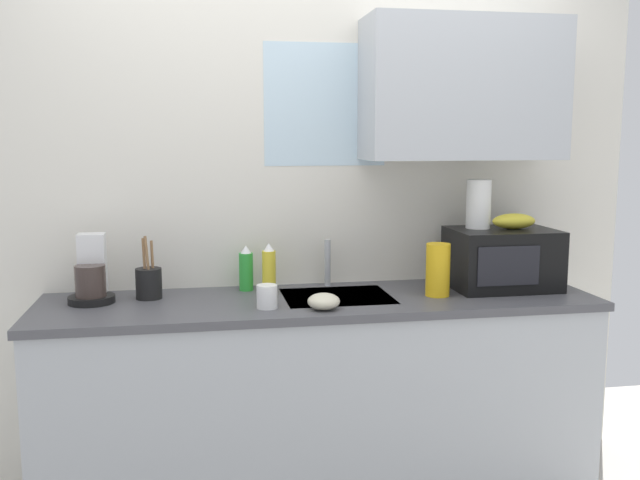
{
  "coord_description": "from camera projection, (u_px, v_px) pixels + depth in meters",
  "views": [
    {
      "loc": [
        -0.52,
        -2.87,
        1.58
      ],
      "look_at": [
        0.0,
        0.0,
        1.15
      ],
      "focal_mm": 39.27,
      "sensor_mm": 36.0,
      "label": 1
    }
  ],
  "objects": [
    {
      "name": "banana_bunch",
      "position": [
        514.0,
        221.0,
        3.15
      ],
      "size": [
        0.2,
        0.11,
        0.07
      ],
      "primitive_type": "ellipsoid",
      "color": "gold",
      "rests_on": "microwave"
    },
    {
      "name": "kitchen_wall_assembly",
      "position": [
        334.0,
        187.0,
        3.24
      ],
      "size": [
        3.13,
        0.42,
        2.5
      ],
      "color": "silver",
      "rests_on": "ground"
    },
    {
      "name": "small_bowl",
      "position": [
        324.0,
        301.0,
        2.78
      ],
      "size": [
        0.13,
        0.13,
        0.06
      ],
      "primitive_type": "ellipsoid",
      "color": "beige",
      "rests_on": "counter_unit"
    },
    {
      "name": "cereal_canister",
      "position": [
        438.0,
        270.0,
        3.01
      ],
      "size": [
        0.1,
        0.1,
        0.23
      ],
      "primitive_type": "cylinder",
      "color": "gold",
      "rests_on": "counter_unit"
    },
    {
      "name": "utensil_crock",
      "position": [
        149.0,
        282.0,
        2.96
      ],
      "size": [
        0.11,
        0.11,
        0.27
      ],
      "color": "black",
      "rests_on": "counter_unit"
    },
    {
      "name": "paper_towel_roll",
      "position": [
        479.0,
        204.0,
        3.16
      ],
      "size": [
        0.11,
        0.11,
        0.22
      ],
      "primitive_type": "cylinder",
      "color": "white",
      "rests_on": "microwave"
    },
    {
      "name": "counter_unit",
      "position": [
        320.0,
        397.0,
        3.05
      ],
      "size": [
        2.36,
        0.63,
        0.9
      ],
      "color": "#B2B7BC",
      "rests_on": "ground"
    },
    {
      "name": "sink_faucet",
      "position": [
        327.0,
        263.0,
        3.22
      ],
      "size": [
        0.03,
        0.03,
        0.21
      ],
      "primitive_type": "cylinder",
      "color": "#B2B5BA",
      "rests_on": "counter_unit"
    },
    {
      "name": "coffee_maker",
      "position": [
        92.0,
        277.0,
        2.91
      ],
      "size": [
        0.19,
        0.21,
        0.28
      ],
      "color": "black",
      "rests_on": "counter_unit"
    },
    {
      "name": "dish_soap_bottle_green",
      "position": [
        246.0,
        269.0,
        3.12
      ],
      "size": [
        0.06,
        0.06,
        0.2
      ],
      "color": "green",
      "rests_on": "counter_unit"
    },
    {
      "name": "microwave",
      "position": [
        502.0,
        259.0,
        3.16
      ],
      "size": [
        0.46,
        0.35,
        0.27
      ],
      "color": "black",
      "rests_on": "counter_unit"
    },
    {
      "name": "mug_white",
      "position": [
        267.0,
        297.0,
        2.8
      ],
      "size": [
        0.08,
        0.08,
        0.09
      ],
      "primitive_type": "cylinder",
      "color": "white",
      "rests_on": "counter_unit"
    },
    {
      "name": "dish_soap_bottle_yellow",
      "position": [
        269.0,
        269.0,
        3.08
      ],
      "size": [
        0.06,
        0.06,
        0.22
      ],
      "color": "yellow",
      "rests_on": "counter_unit"
    }
  ]
}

